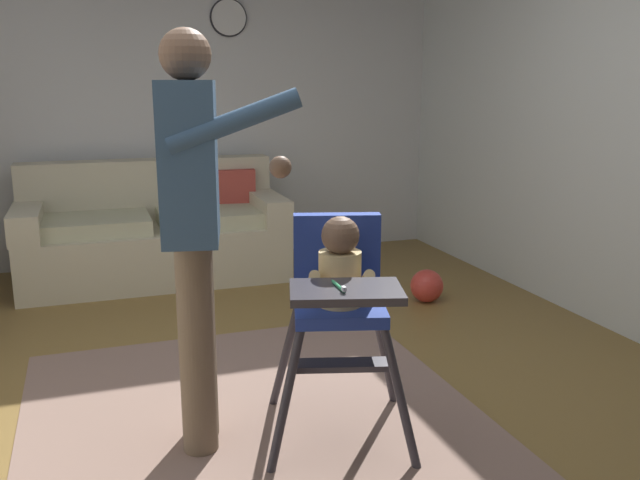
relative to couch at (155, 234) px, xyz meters
name	(u,v)px	position (x,y,z in m)	size (l,w,h in m)	color
ground	(296,423)	(0.36, -2.43, -0.38)	(5.75, 7.43, 0.10)	olive
wall_far	(187,103)	(0.36, 0.52, 0.94)	(4.95, 0.06, 2.54)	silver
area_rug	(281,468)	(0.17, -2.84, -0.33)	(1.96, 2.95, 0.01)	#8E7062
couch	(155,234)	(0.00, 0.00, 0.00)	(1.91, 0.86, 0.86)	beige
high_chair	(339,286)	(0.48, -2.65, 0.31)	(0.74, 0.83, 0.94)	#322F37
adult_standing	(194,221)	(-0.07, -2.53, 0.59)	(0.51, 0.57, 1.63)	brown
toy_ball	(427,286)	(1.65, -1.20, -0.22)	(0.22, 0.22, 0.22)	#D13D33
wall_clock	(228,18)	(0.71, 0.48, 1.60)	(0.30, 0.04, 0.30)	white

